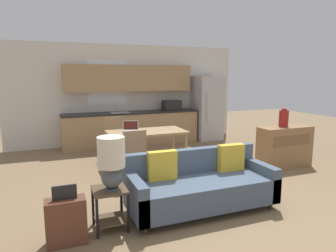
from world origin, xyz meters
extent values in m
plane|color=#7F6647|center=(0.00, 0.00, 0.00)|extent=(20.00, 20.00, 0.00)
cube|color=silver|center=(0.00, 4.63, 1.35)|extent=(6.40, 0.06, 2.70)
cube|color=white|center=(-0.59, 4.59, 1.68)|extent=(1.03, 0.01, 1.16)
cube|color=tan|center=(0.00, 4.29, 0.43)|extent=(3.64, 0.62, 0.86)
cube|color=#232326|center=(0.00, 4.29, 0.88)|extent=(3.67, 0.65, 0.04)
cube|color=#B2B5B7|center=(-0.33, 4.24, 0.90)|extent=(0.48, 0.36, 0.01)
cylinder|color=#B7BABC|center=(-0.33, 4.41, 1.02)|extent=(0.02, 0.02, 0.24)
cube|color=tan|center=(0.00, 4.43, 1.80)|extent=(3.46, 0.34, 0.70)
cube|color=black|center=(1.14, 4.24, 1.04)|extent=(0.48, 0.36, 0.28)
cube|color=#B7BABC|center=(2.25, 4.20, 0.93)|extent=(0.74, 0.75, 1.85)
cylinder|color=silver|center=(2.03, 3.81, 1.02)|extent=(0.02, 0.02, 0.83)
cube|color=tan|center=(-0.25, 2.17, 0.74)|extent=(1.57, 0.80, 0.04)
cylinder|color=tan|center=(-0.97, 1.83, 0.36)|extent=(0.05, 0.05, 0.72)
cylinder|color=tan|center=(0.48, 1.83, 0.36)|extent=(0.05, 0.05, 0.72)
cylinder|color=tan|center=(-0.97, 2.51, 0.36)|extent=(0.05, 0.05, 0.72)
cylinder|color=tan|center=(0.48, 2.51, 0.36)|extent=(0.05, 0.05, 0.72)
cylinder|color=#3D2D1E|center=(-1.07, -0.37, 0.05)|extent=(0.05, 0.05, 0.10)
cylinder|color=#3D2D1E|center=(0.78, -0.37, 0.05)|extent=(0.05, 0.05, 0.10)
cylinder|color=#3D2D1E|center=(-1.07, 0.27, 0.05)|extent=(0.05, 0.05, 0.10)
cylinder|color=#3D2D1E|center=(0.78, 0.27, 0.05)|extent=(0.05, 0.05, 0.10)
cube|color=#47566B|center=(-0.14, -0.05, 0.28)|extent=(2.05, 0.80, 0.35)
cube|color=#47566B|center=(-0.14, 0.28, 0.46)|extent=(2.05, 0.14, 0.71)
cube|color=#47566B|center=(-1.10, -0.05, 0.35)|extent=(0.14, 0.80, 0.49)
cube|color=#47566B|center=(0.81, -0.05, 0.35)|extent=(0.14, 0.80, 0.49)
cube|color=gold|center=(-0.66, 0.15, 0.65)|extent=(0.40, 0.13, 0.40)
cube|color=gold|center=(0.44, 0.15, 0.65)|extent=(0.40, 0.13, 0.40)
cube|color=brown|center=(-1.43, -0.09, 0.50)|extent=(0.40, 0.40, 0.03)
cube|color=brown|center=(-1.43, -0.09, 0.11)|extent=(0.36, 0.36, 0.02)
cube|color=black|center=(-1.61, -0.27, 0.24)|extent=(0.03, 0.03, 0.49)
cube|color=black|center=(-1.25, -0.27, 0.24)|extent=(0.03, 0.03, 0.49)
cube|color=black|center=(-1.61, 0.09, 0.24)|extent=(0.03, 0.03, 0.49)
cube|color=black|center=(-1.25, 0.09, 0.24)|extent=(0.03, 0.03, 0.49)
cylinder|color=#4C515B|center=(-1.40, -0.12, 0.53)|extent=(0.16, 0.16, 0.02)
sphere|color=#4C515B|center=(-1.40, -0.12, 0.66)|extent=(0.26, 0.26, 0.26)
cylinder|color=beige|center=(-1.40, -0.12, 0.97)|extent=(0.32, 0.32, 0.37)
cube|color=olive|center=(2.40, 1.16, 0.42)|extent=(1.15, 0.40, 0.84)
cube|color=brown|center=(2.40, 0.96, 0.59)|extent=(0.92, 0.01, 0.20)
cylinder|color=maroon|center=(2.37, 1.20, 1.00)|extent=(0.19, 0.19, 0.33)
cylinder|color=maroon|center=(2.37, 1.20, 1.19)|extent=(0.10, 0.10, 0.04)
cube|color=#997A56|center=(-0.75, 1.44, 0.45)|extent=(0.43, 0.43, 0.04)
cube|color=#997A56|center=(-0.74, 1.24, 0.71)|extent=(0.40, 0.04, 0.48)
cylinder|color=black|center=(-0.58, 1.61, 0.22)|extent=(0.03, 0.03, 0.43)
cylinder|color=black|center=(-0.92, 1.60, 0.22)|extent=(0.03, 0.03, 0.43)
cylinder|color=black|center=(-0.57, 1.27, 0.22)|extent=(0.03, 0.03, 0.43)
cylinder|color=black|center=(-0.91, 1.26, 0.22)|extent=(0.03, 0.03, 0.43)
cube|color=#997A56|center=(-0.75, 2.90, 0.45)|extent=(0.43, 0.43, 0.04)
cube|color=#997A56|center=(-0.75, 3.09, 0.71)|extent=(0.40, 0.04, 0.48)
cylinder|color=black|center=(-0.92, 2.72, 0.22)|extent=(0.03, 0.03, 0.43)
cylinder|color=black|center=(-0.58, 2.73, 0.22)|extent=(0.03, 0.03, 0.43)
cylinder|color=black|center=(-0.92, 3.06, 0.22)|extent=(0.03, 0.03, 0.43)
cylinder|color=black|center=(-0.58, 3.07, 0.22)|extent=(0.03, 0.03, 0.43)
cube|color=#B7BABC|center=(-0.55, 2.29, 0.76)|extent=(0.37, 0.30, 0.02)
cube|color=#B7BABC|center=(-0.52, 2.40, 0.86)|extent=(0.32, 0.14, 0.20)
cube|color=#4C1914|center=(-0.52, 2.39, 0.86)|extent=(0.29, 0.12, 0.17)
cube|color=brown|center=(-1.94, -0.25, 0.26)|extent=(0.43, 0.22, 0.52)
cube|color=black|center=(-1.94, -0.25, 0.60)|extent=(0.26, 0.02, 0.16)
camera|label=1|loc=(-2.02, -3.55, 1.86)|focal=32.00mm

